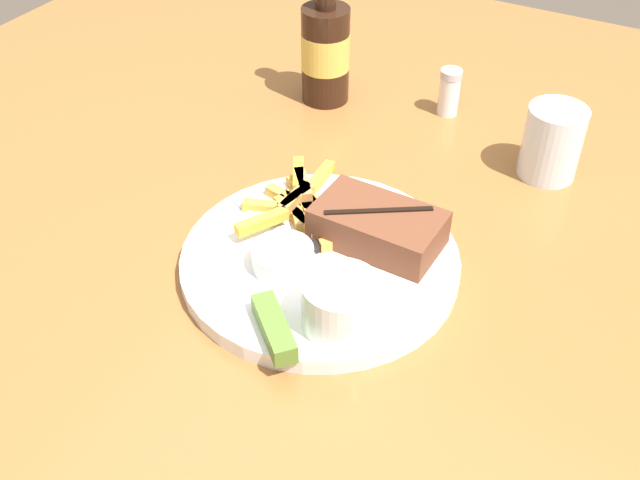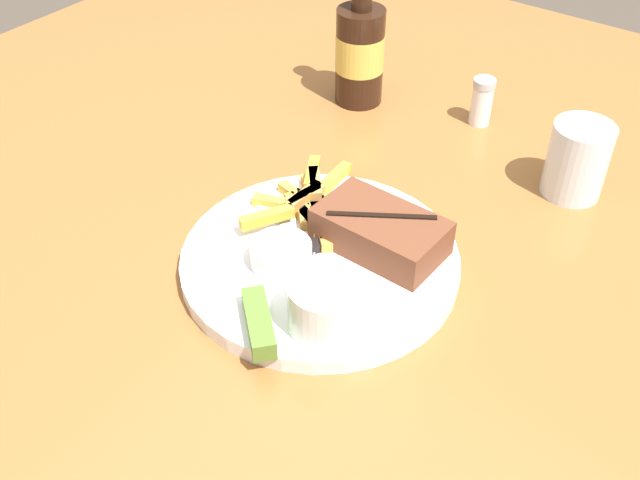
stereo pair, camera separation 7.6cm
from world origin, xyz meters
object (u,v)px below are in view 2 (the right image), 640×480
(dinner_plate, at_px, (320,261))
(beer_bottle, at_px, (360,50))
(steak_portion, at_px, (381,231))
(drinking_glass, at_px, (577,160))
(coleslaw_cup, at_px, (327,302))
(dipping_sauce_cup, at_px, (281,253))
(fork_utensil, at_px, (277,218))
(pickle_spear, at_px, (259,323))
(knife_utensil, at_px, (343,236))
(salt_shaker, at_px, (483,102))

(dinner_plate, bearing_deg, beer_bottle, 117.68)
(steak_portion, bearing_deg, drinking_glass, 63.72)
(coleslaw_cup, bearing_deg, beer_bottle, 120.32)
(coleslaw_cup, distance_m, dipping_sauce_cup, 0.10)
(fork_utensil, bearing_deg, dinner_plate, 0.00)
(coleslaw_cup, height_order, drinking_glass, drinking_glass)
(pickle_spear, relative_size, beer_bottle, 0.34)
(knife_utensil, relative_size, salt_shaker, 2.43)
(dinner_plate, distance_m, knife_utensil, 0.04)
(beer_bottle, height_order, salt_shaker, beer_bottle)
(steak_portion, xyz_separation_m, coleslaw_cup, (0.02, -0.12, 0.01))
(steak_portion, relative_size, beer_bottle, 0.63)
(dipping_sauce_cup, height_order, fork_utensil, dipping_sauce_cup)
(fork_utensil, distance_m, drinking_glass, 0.35)
(steak_portion, bearing_deg, coleslaw_cup, -80.27)
(dinner_plate, bearing_deg, coleslaw_cup, -50.09)
(coleslaw_cup, relative_size, drinking_glass, 0.81)
(beer_bottle, bearing_deg, dipping_sauce_cup, -67.96)
(salt_shaker, bearing_deg, coleslaw_cup, -81.89)
(knife_utensil, xyz_separation_m, beer_bottle, (-0.17, 0.28, 0.06))
(steak_portion, bearing_deg, dinner_plate, -131.09)
(pickle_spear, bearing_deg, knife_utensil, 95.27)
(pickle_spear, height_order, salt_shaker, salt_shaker)
(dinner_plate, bearing_deg, salt_shaker, 89.81)
(steak_portion, distance_m, beer_bottle, 0.34)
(steak_portion, distance_m, salt_shaker, 0.32)
(coleslaw_cup, distance_m, salt_shaker, 0.44)
(dinner_plate, relative_size, fork_utensil, 2.20)
(dipping_sauce_cup, bearing_deg, beer_bottle, 112.04)
(dinner_plate, distance_m, beer_bottle, 0.36)
(steak_portion, distance_m, drinking_glass, 0.26)
(coleslaw_cup, relative_size, knife_utensil, 0.46)
(dipping_sauce_cup, distance_m, pickle_spear, 0.09)
(dinner_plate, distance_m, drinking_glass, 0.33)
(pickle_spear, xyz_separation_m, drinking_glass, (0.14, 0.40, 0.02))
(dipping_sauce_cup, distance_m, drinking_glass, 0.37)
(drinking_glass, bearing_deg, fork_utensil, -131.29)
(dinner_plate, distance_m, steak_portion, 0.07)
(drinking_glass, relative_size, salt_shaker, 1.38)
(beer_bottle, bearing_deg, pickle_spear, -67.14)
(drinking_glass, bearing_deg, knife_utensil, -122.04)
(dipping_sauce_cup, bearing_deg, salt_shaker, 86.32)
(dinner_plate, bearing_deg, pickle_spear, -81.60)
(dinner_plate, bearing_deg, steak_portion, 48.91)
(drinking_glass, height_order, salt_shaker, drinking_glass)
(dinner_plate, bearing_deg, fork_utensil, 164.70)
(coleslaw_cup, bearing_deg, knife_utensil, 118.28)
(steak_portion, height_order, knife_utensil, steak_portion)
(beer_bottle, xyz_separation_m, salt_shaker, (0.17, 0.04, -0.04))
(dinner_plate, height_order, dipping_sauce_cup, dipping_sauce_cup)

